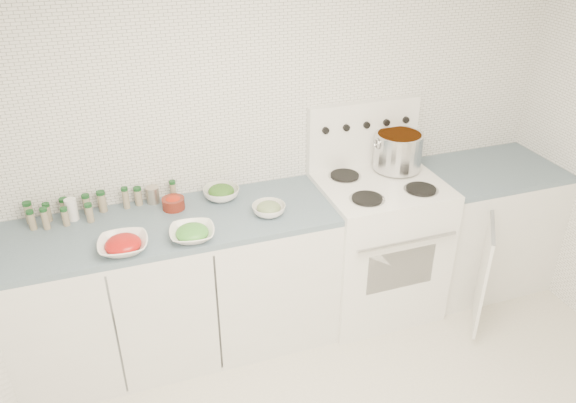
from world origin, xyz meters
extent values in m
cube|color=white|center=(0.00, 1.51, 1.25)|extent=(3.50, 0.02, 2.50)
cube|color=white|center=(-0.82, 1.19, 0.43)|extent=(1.85, 0.62, 0.86)
cube|color=#4A606F|center=(-0.82, 1.19, 0.88)|extent=(1.85, 0.62, 0.03)
cube|color=white|center=(0.48, 1.18, 0.46)|extent=(0.76, 0.65, 0.92)
cube|color=black|center=(0.48, 0.86, 0.50)|extent=(0.45, 0.01, 0.28)
cylinder|color=silver|center=(0.48, 0.82, 0.72)|extent=(0.65, 0.02, 0.02)
cube|color=white|center=(0.48, 1.18, 0.93)|extent=(0.76, 0.65, 0.01)
cube|color=white|center=(0.48, 1.47, 1.15)|extent=(0.76, 0.06, 0.43)
cylinder|color=silver|center=(0.30, 1.02, 0.94)|extent=(0.21, 0.21, 0.01)
cylinder|color=black|center=(0.30, 1.02, 0.94)|extent=(0.18, 0.18, 0.01)
cylinder|color=silver|center=(0.66, 1.02, 0.94)|extent=(0.21, 0.21, 0.01)
cylinder|color=black|center=(0.66, 1.02, 0.94)|extent=(0.18, 0.18, 0.01)
cylinder|color=silver|center=(0.30, 1.33, 0.94)|extent=(0.21, 0.21, 0.01)
cylinder|color=black|center=(0.30, 1.33, 0.94)|extent=(0.18, 0.18, 0.01)
cylinder|color=silver|center=(0.66, 1.33, 0.94)|extent=(0.21, 0.21, 0.01)
cylinder|color=black|center=(0.66, 1.33, 0.94)|extent=(0.18, 0.18, 0.01)
cylinder|color=black|center=(0.20, 1.44, 1.22)|extent=(0.04, 0.02, 0.04)
cylinder|color=black|center=(0.34, 1.44, 1.22)|extent=(0.04, 0.02, 0.04)
cylinder|color=black|center=(0.48, 1.44, 1.22)|extent=(0.04, 0.02, 0.04)
cylinder|color=black|center=(0.62, 1.44, 1.22)|extent=(0.04, 0.02, 0.04)
cylinder|color=black|center=(0.76, 1.44, 1.22)|extent=(0.04, 0.02, 0.04)
cube|color=white|center=(1.30, 1.19, 0.43)|extent=(0.89, 0.62, 0.86)
cube|color=#4A606F|center=(1.30, 1.19, 0.88)|extent=(0.89, 0.62, 0.03)
cube|color=white|center=(0.99, 0.72, 0.43)|extent=(0.25, 0.34, 0.70)
cylinder|color=silver|center=(0.66, 1.32, 1.06)|extent=(0.30, 0.30, 0.23)
cylinder|color=orange|center=(0.66, 1.32, 1.16)|extent=(0.27, 0.27, 0.03)
torus|color=silver|center=(0.50, 1.32, 1.13)|extent=(0.01, 0.07, 0.07)
torus|color=silver|center=(0.81, 1.32, 1.13)|extent=(0.01, 0.07, 0.07)
imported|color=white|center=(-1.09, 0.98, 0.93)|extent=(0.28, 0.28, 0.06)
ellipsoid|color=red|center=(-1.09, 0.98, 0.94)|extent=(0.18, 0.18, 0.08)
imported|color=white|center=(-0.74, 0.98, 0.93)|extent=(0.27, 0.27, 0.06)
ellipsoid|color=#398F2F|center=(-0.74, 0.98, 0.94)|extent=(0.17, 0.17, 0.08)
imported|color=white|center=(-0.49, 1.37, 0.93)|extent=(0.26, 0.26, 0.07)
ellipsoid|color=#1E5117|center=(-0.49, 1.37, 0.95)|extent=(0.16, 0.16, 0.07)
imported|color=white|center=(-0.28, 1.09, 0.93)|extent=(0.24, 0.24, 0.06)
ellipsoid|color=#2A4C1E|center=(-0.28, 1.09, 0.95)|extent=(0.14, 0.14, 0.06)
cylinder|color=maroon|center=(-0.78, 1.34, 0.93)|extent=(0.13, 0.13, 0.07)
ellipsoid|color=#AC150B|center=(-0.78, 1.34, 0.96)|extent=(0.10, 0.10, 0.05)
cylinder|color=white|center=(-1.33, 1.40, 0.96)|extent=(0.08, 0.08, 0.13)
cylinder|color=#A4998A|center=(-0.88, 1.45, 0.95)|extent=(0.09, 0.09, 0.10)
cylinder|color=gray|center=(-1.55, 1.44, 0.96)|extent=(0.05, 0.05, 0.11)
cylinder|color=#124019|center=(-1.55, 1.44, 1.02)|extent=(0.05, 0.05, 0.02)
cylinder|color=gray|center=(-1.46, 1.43, 0.95)|extent=(0.04, 0.04, 0.09)
cylinder|color=#124019|center=(-1.46, 1.43, 1.00)|extent=(0.04, 0.04, 0.02)
cylinder|color=gray|center=(-1.37, 1.45, 0.95)|extent=(0.05, 0.05, 0.10)
cylinder|color=#124019|center=(-1.37, 1.45, 1.00)|extent=(0.05, 0.05, 0.02)
cylinder|color=gray|center=(-1.25, 1.44, 0.95)|extent=(0.04, 0.04, 0.10)
cylinder|color=#124019|center=(-1.25, 1.44, 1.01)|extent=(0.05, 0.05, 0.02)
cylinder|color=gray|center=(-1.17, 1.44, 0.95)|extent=(0.05, 0.05, 0.11)
cylinder|color=#124019|center=(-1.17, 1.44, 1.02)|extent=(0.05, 0.05, 0.02)
cylinder|color=gray|center=(-1.04, 1.43, 0.96)|extent=(0.04, 0.04, 0.11)
cylinder|color=#124019|center=(-1.04, 1.43, 1.02)|extent=(0.04, 0.04, 0.02)
cylinder|color=gray|center=(-0.96, 1.45, 0.95)|extent=(0.04, 0.04, 0.10)
cylinder|color=#124019|center=(-0.96, 1.45, 1.00)|extent=(0.05, 0.05, 0.02)
cylinder|color=gray|center=(-0.76, 1.45, 0.95)|extent=(0.04, 0.04, 0.10)
cylinder|color=#124019|center=(-0.76, 1.45, 1.01)|extent=(0.04, 0.04, 0.02)
cylinder|color=gray|center=(-1.54, 1.36, 0.95)|extent=(0.04, 0.04, 0.10)
cylinder|color=#124019|center=(-1.54, 1.36, 1.01)|extent=(0.04, 0.04, 0.02)
cylinder|color=gray|center=(-1.47, 1.34, 0.95)|extent=(0.04, 0.04, 0.11)
cylinder|color=#124019|center=(-1.47, 1.34, 1.02)|extent=(0.04, 0.04, 0.02)
cylinder|color=gray|center=(-1.37, 1.34, 0.95)|extent=(0.04, 0.04, 0.09)
cylinder|color=#124019|center=(-1.37, 1.34, 1.00)|extent=(0.04, 0.04, 0.02)
cylinder|color=gray|center=(-1.24, 1.34, 0.95)|extent=(0.04, 0.04, 0.10)
cylinder|color=#124019|center=(-1.24, 1.34, 1.00)|extent=(0.04, 0.04, 0.02)
camera|label=1|loc=(-1.08, -1.55, 2.51)|focal=35.00mm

